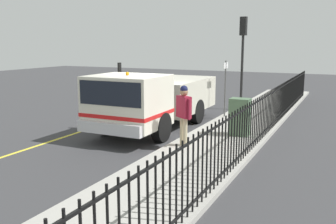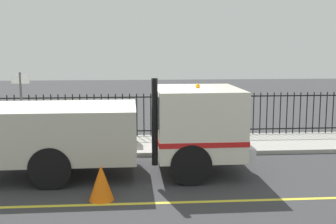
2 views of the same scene
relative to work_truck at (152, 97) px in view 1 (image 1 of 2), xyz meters
name	(u,v)px [view 1 (image 1 of 2)]	position (x,y,z in m)	size (l,w,h in m)	color
ground_plane	(149,133)	(0.11, -0.44, -1.21)	(60.45, 60.45, 0.00)	#38383A
sidewalk_slab	(223,139)	(2.86, -0.44, -1.15)	(2.57, 27.48, 0.12)	#A3A099
lane_marking	(97,126)	(-2.19, -0.44, -1.21)	(0.12, 24.73, 0.01)	yellow
work_truck	(152,97)	(0.00, 0.00, 0.00)	(2.44, 6.64, 2.47)	silver
worker_standing	(184,109)	(2.07, -1.87, 0.02)	(0.56, 0.48, 1.81)	maroon
iron_fence	(260,119)	(4.02, -0.44, -0.36)	(0.04, 23.39, 1.45)	black
traffic_light_near	(243,44)	(1.79, 5.63, 1.90)	(0.32, 0.25, 4.23)	black
utility_cabinet	(240,117)	(3.22, 0.14, -0.47)	(0.65, 0.49, 1.24)	#4C6B4C
traffic_cone	(118,113)	(-1.91, 0.60, -0.84)	(0.52, 0.52, 0.75)	orange
street_sign	(225,82)	(1.79, 3.07, 0.36)	(0.06, 0.50, 2.33)	#4C4C4C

